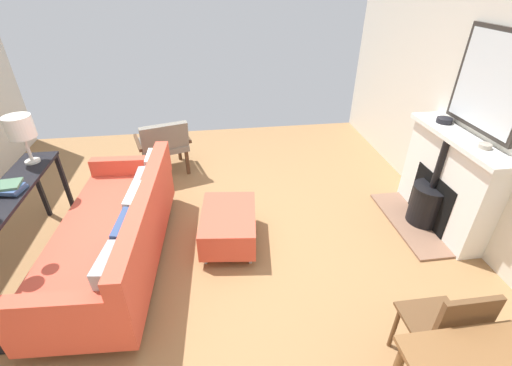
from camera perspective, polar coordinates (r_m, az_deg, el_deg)
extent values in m
cube|color=olive|center=(3.69, -8.81, -10.06)|extent=(5.60, 6.03, 0.01)
cube|color=beige|center=(3.97, 34.60, 10.21)|extent=(0.12, 6.03, 2.69)
cube|color=brown|center=(4.26, 23.77, -6.02)|extent=(0.38, 1.17, 0.03)
cube|color=white|center=(4.18, 28.95, -0.10)|extent=(0.26, 1.23, 1.01)
cube|color=black|center=(4.21, 27.08, -2.40)|extent=(0.06, 0.67, 0.57)
cylinder|color=black|center=(4.23, 26.40, -3.25)|extent=(0.36, 0.36, 0.43)
cylinder|color=black|center=(4.11, 27.13, -0.69)|extent=(0.38, 0.38, 0.02)
cylinder|color=black|center=(3.99, 28.08, 2.66)|extent=(0.07, 0.07, 0.53)
cube|color=white|center=(3.95, 30.62, 6.41)|extent=(0.31, 1.31, 0.05)
cube|color=#2D2823|center=(3.88, 34.39, 13.57)|extent=(0.04, 0.89, 0.91)
cube|color=silver|center=(3.86, 34.16, 13.60)|extent=(0.01, 0.81, 0.83)
cylinder|color=black|center=(4.20, 28.65, 9.06)|extent=(0.16, 0.16, 0.05)
torus|color=black|center=(4.19, 28.73, 9.33)|extent=(0.16, 0.16, 0.01)
cylinder|color=#9E9384|center=(3.76, 33.61, 5.11)|extent=(0.11, 0.11, 0.04)
torus|color=#9E9384|center=(3.75, 33.68, 5.34)|extent=(0.11, 0.11, 0.01)
cylinder|color=#B2B2B7|center=(4.48, -23.71, -3.47)|extent=(0.04, 0.04, 0.10)
cylinder|color=#B2B2B7|center=(3.31, -32.66, -21.30)|extent=(0.04, 0.04, 0.10)
cylinder|color=#B2B2B7|center=(4.29, -14.63, -3.24)|extent=(0.04, 0.04, 0.10)
cylinder|color=#B2B2B7|center=(3.04, -19.71, -22.68)|extent=(0.04, 0.04, 0.10)
cube|color=#D14C38|center=(3.58, -22.85, -8.70)|extent=(1.03, 2.14, 0.33)
cube|color=#D14C38|center=(3.26, -17.61, -4.08)|extent=(0.27, 2.09, 0.36)
cube|color=#D14C38|center=(4.21, -20.12, 2.68)|extent=(0.86, 0.17, 0.20)
cube|color=#D14C38|center=(2.76, -29.57, -17.60)|extent=(0.86, 0.17, 0.20)
cube|color=beige|center=(3.98, -16.76, 2.38)|extent=(0.15, 0.33, 0.34)
cube|color=#99999E|center=(3.60, -17.99, -1.02)|extent=(0.13, 0.35, 0.35)
cube|color=beige|center=(3.30, -19.25, -4.16)|extent=(0.18, 0.40, 0.40)
cube|color=#334775|center=(3.00, -20.80, -8.65)|extent=(0.20, 0.38, 0.38)
cube|color=#99999E|center=(2.74, -22.65, -13.86)|extent=(0.18, 0.37, 0.36)
cylinder|color=#B2B2B7|center=(3.91, -7.39, -6.25)|extent=(0.04, 0.04, 0.09)
cylinder|color=#B2B2B7|center=(3.46, -8.30, -12.49)|extent=(0.04, 0.04, 0.09)
cylinder|color=#B2B2B7|center=(3.89, -1.02, -6.21)|extent=(0.04, 0.04, 0.09)
cylinder|color=#B2B2B7|center=(3.43, -0.95, -12.50)|extent=(0.04, 0.04, 0.09)
cube|color=#D14C38|center=(3.54, -4.54, -6.85)|extent=(0.62, 0.82, 0.29)
cube|color=#4C3321|center=(5.26, -12.58, 5.67)|extent=(0.05, 0.05, 0.38)
cube|color=#4C3321|center=(5.20, -18.03, 4.51)|extent=(0.05, 0.05, 0.38)
cube|color=#4C3321|center=(4.84, -11.27, 3.45)|extent=(0.05, 0.05, 0.38)
cube|color=#4C3321|center=(4.78, -17.17, 2.16)|extent=(0.05, 0.05, 0.38)
cube|color=slate|center=(4.92, -15.10, 6.16)|extent=(0.73, 0.71, 0.08)
cube|color=slate|center=(4.61, -14.85, 7.35)|extent=(0.61, 0.29, 0.35)
cube|color=#4C3321|center=(4.94, -11.60, 7.85)|extent=(0.19, 0.52, 0.04)
cube|color=#4C3321|center=(4.86, -18.94, 6.33)|extent=(0.19, 0.52, 0.04)
cube|color=black|center=(4.41, -28.88, -0.36)|extent=(0.04, 0.04, 0.77)
cube|color=black|center=(4.52, -32.13, -0.60)|extent=(0.04, 0.04, 0.77)
cube|color=black|center=(3.60, -36.55, -2.49)|extent=(0.34, 1.81, 0.03)
cylinder|color=beige|center=(4.12, -32.95, 3.05)|extent=(0.14, 0.14, 0.02)
cylinder|color=beige|center=(4.07, -33.50, 4.72)|extent=(0.03, 0.03, 0.25)
cylinder|color=silver|center=(3.99, -34.47, 7.65)|extent=(0.25, 0.25, 0.21)
cube|color=#38517F|center=(3.69, -35.69, -0.91)|extent=(0.28, 0.22, 0.02)
cube|color=#38517F|center=(3.67, -36.01, -0.73)|extent=(0.29, 0.22, 0.03)
cube|color=#4C7056|center=(3.67, -36.05, -0.28)|extent=(0.26, 0.21, 0.02)
cylinder|color=brown|center=(3.06, 27.48, -19.69)|extent=(0.03, 0.03, 0.44)
cylinder|color=brown|center=(2.91, 21.90, -21.24)|extent=(0.03, 0.03, 0.44)
cylinder|color=brown|center=(2.92, 31.01, -24.18)|extent=(0.03, 0.03, 0.44)
cube|color=brown|center=(2.74, 27.60, -19.94)|extent=(0.40, 0.40, 0.02)
cube|color=brown|center=(2.50, 31.06, -19.41)|extent=(0.36, 0.04, 0.43)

